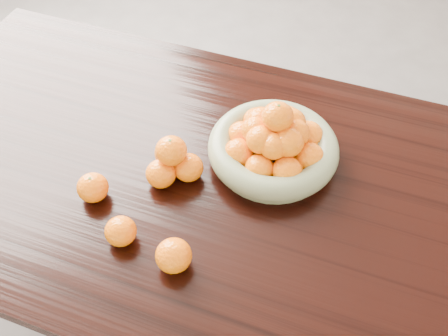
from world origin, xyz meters
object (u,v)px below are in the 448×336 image
(fruit_bowl, at_px, (274,143))
(loose_orange_0, at_px, (93,188))
(dining_table, at_px, (228,203))
(orange_pyramid, at_px, (172,161))

(fruit_bowl, distance_m, loose_orange_0, 0.48)
(dining_table, height_order, fruit_bowl, fruit_bowl)
(fruit_bowl, height_order, loose_orange_0, fruit_bowl)
(dining_table, xyz_separation_m, fruit_bowl, (0.08, 0.12, 0.15))
(fruit_bowl, relative_size, orange_pyramid, 2.32)
(dining_table, relative_size, fruit_bowl, 5.78)
(fruit_bowl, relative_size, loose_orange_0, 4.40)
(loose_orange_0, bearing_deg, dining_table, 27.67)
(fruit_bowl, bearing_deg, orange_pyramid, -147.73)
(dining_table, distance_m, orange_pyramid, 0.20)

